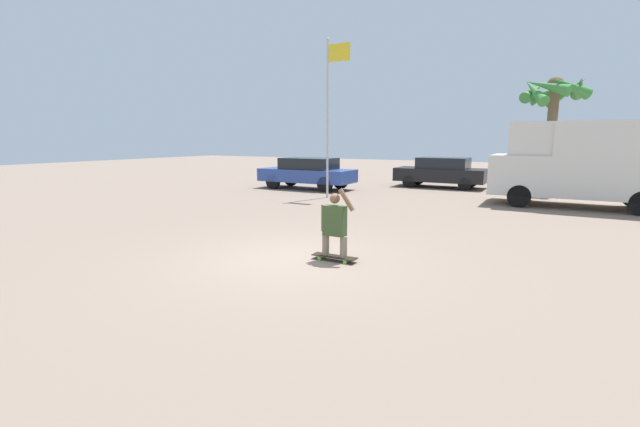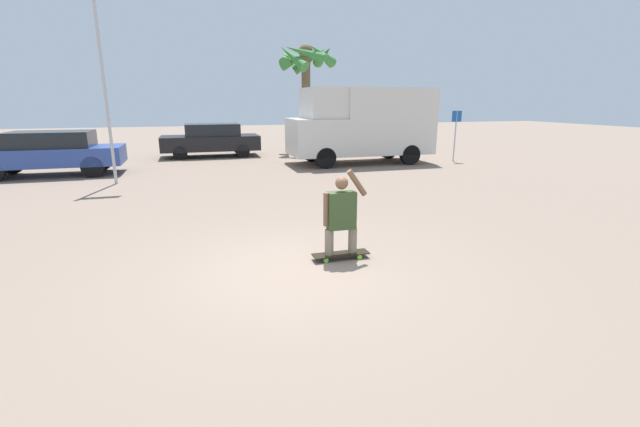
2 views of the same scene
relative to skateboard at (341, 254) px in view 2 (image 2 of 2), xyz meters
name	(u,v)px [view 2 (image 2 of 2)]	position (x,y,z in m)	size (l,w,h in m)	color
ground_plane	(298,271)	(-0.79, -0.29, -0.08)	(80.00, 80.00, 0.00)	gray
skateboard	(341,254)	(0.00, 0.00, 0.00)	(0.93, 0.25, 0.09)	black
person_skateboarder	(341,212)	(0.00, 0.00, 0.70)	(0.72, 0.22, 1.36)	gray
camper_van	(363,123)	(4.50, 10.21, 1.53)	(5.70, 2.28, 2.97)	black
parked_car_black	(211,139)	(-1.33, 14.11, 0.69)	(4.32, 1.84, 1.48)	black
parked_car_blue	(50,152)	(-6.79, 10.32, 0.72)	(4.59, 1.80, 1.49)	black
palm_tree_near_van	(305,65)	(3.27, 14.67, 4.05)	(2.93, 2.96, 5.15)	brown
flagpole	(105,59)	(-4.41, 8.10, 3.57)	(1.03, 0.12, 6.25)	#B7B7BC
street_sign	(456,129)	(8.35, 9.53, 1.28)	(0.44, 0.06, 2.08)	#B7B7BC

